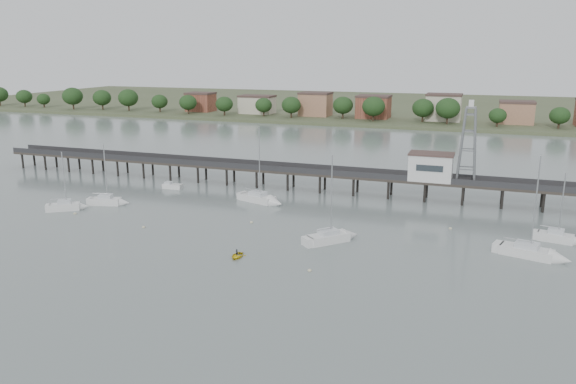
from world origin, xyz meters
name	(u,v)px	position (x,y,z in m)	size (l,w,h in m)	color
ground_plane	(143,312)	(0.00, 0.00, 0.00)	(500.00, 500.00, 0.00)	slate
pier	(306,172)	(0.00, 60.00, 3.79)	(150.00, 5.00, 5.50)	#2D2823
pier_building	(431,167)	(25.00, 60.00, 6.67)	(8.40, 5.40, 5.30)	silver
lattice_tower	(468,145)	(31.50, 60.00, 11.10)	(3.20, 3.20, 15.50)	slate
sailboat_d	(539,254)	(42.72, 32.63, 0.63)	(9.78, 5.19, 15.40)	silver
sailboat_b	(111,202)	(-31.06, 36.52, 0.65)	(7.55, 3.90, 12.08)	silver
sailboat_c	(336,237)	(14.11, 30.56, 0.64)	(7.67, 8.03, 14.17)	silver
sailboat_a	(70,206)	(-35.97, 31.11, 0.65)	(6.67, 5.46, 11.31)	silver
sailboat_e	(562,238)	(46.57, 41.21, 0.65)	(6.96, 3.31, 11.22)	silver
sailboat_f	(264,200)	(-4.34, 47.30, 0.63)	(9.80, 5.56, 15.43)	silver
white_tender	(172,186)	(-27.07, 51.70, 0.50)	(4.21, 1.93, 1.60)	silver
yellow_dinghy	(237,257)	(2.73, 19.14, 0.00)	(2.07, 0.60, 2.90)	gold
dinghy_occupant	(237,257)	(2.73, 19.14, 0.00)	(0.35, 0.97, 0.23)	black
mooring_buoys	(290,238)	(7.09, 29.22, 0.08)	(85.02, 25.41, 0.39)	beige
far_shore	(415,107)	(0.36, 239.58, 0.95)	(500.00, 170.00, 10.40)	#475133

